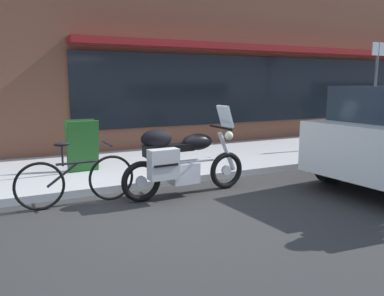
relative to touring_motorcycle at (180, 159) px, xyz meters
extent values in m
plane|color=#2C2C2C|center=(-0.52, -0.61, -0.60)|extent=(80.00, 80.00, 0.00)
cube|color=brown|center=(7.27, 3.93, 2.72)|extent=(23.57, 0.35, 6.63)
cube|color=black|center=(7.27, 3.73, 0.95)|extent=(16.50, 0.06, 1.80)
cube|color=maroon|center=(7.27, 3.51, 2.05)|extent=(16.50, 0.60, 0.16)
torus|color=black|center=(0.88, 0.07, -0.29)|extent=(0.62, 0.12, 0.62)
cylinder|color=silver|center=(0.88, 0.07, -0.29)|extent=(0.16, 0.07, 0.16)
torus|color=black|center=(-0.62, 0.01, -0.29)|extent=(0.62, 0.12, 0.62)
cylinder|color=silver|center=(-0.62, 0.01, -0.29)|extent=(0.16, 0.07, 0.16)
cube|color=silver|center=(0.08, 0.04, -0.24)|extent=(0.45, 0.32, 0.32)
cylinder|color=silver|center=(0.13, 0.04, -0.07)|extent=(0.98, 0.10, 0.06)
ellipsoid|color=black|center=(0.33, 0.05, 0.23)|extent=(0.53, 0.30, 0.26)
cube|color=black|center=(-0.09, 0.03, 0.17)|extent=(0.61, 0.26, 0.11)
cube|color=black|center=(-0.42, 0.02, 0.15)|extent=(0.29, 0.23, 0.18)
cylinder|color=silver|center=(0.88, 0.07, 0.03)|extent=(0.35, 0.08, 0.67)
cylinder|color=black|center=(0.76, 0.07, 0.43)|extent=(0.06, 0.62, 0.04)
cube|color=silver|center=(0.84, 0.07, 0.61)|extent=(0.16, 0.33, 0.35)
sphere|color=#EAEACC|center=(0.92, 0.07, 0.29)|extent=(0.14, 0.14, 0.14)
cube|color=#B6B6B6|center=(-0.36, -0.22, -0.01)|extent=(0.45, 0.22, 0.44)
cube|color=black|center=(-0.36, -0.33, -0.01)|extent=(0.37, 0.03, 0.03)
ellipsoid|color=black|center=(-0.37, 0.02, 0.33)|extent=(0.49, 0.34, 0.28)
torus|color=black|center=(-0.99, 0.28, -0.26)|extent=(0.68, 0.06, 0.68)
torus|color=black|center=(-2.00, 0.25, -0.26)|extent=(0.68, 0.06, 0.68)
cylinder|color=black|center=(-1.50, 0.27, 0.02)|extent=(0.56, 0.05, 0.04)
cylinder|color=black|center=(-1.70, 0.26, -0.14)|extent=(0.43, 0.05, 0.32)
cylinder|color=black|center=(-1.68, 0.26, 0.14)|extent=(0.03, 0.03, 0.30)
ellipsoid|color=black|center=(-1.68, 0.26, 0.30)|extent=(0.22, 0.11, 0.06)
cylinder|color=black|center=(-1.04, 0.28, 0.26)|extent=(0.04, 0.48, 0.03)
cylinder|color=black|center=(2.74, -0.43, -0.27)|extent=(0.67, 0.26, 0.66)
cube|color=#1E511E|center=(-1.10, 1.79, 0.00)|extent=(0.55, 0.20, 0.95)
cube|color=#1E511E|center=(-1.10, 2.01, 0.00)|extent=(0.55, 0.20, 0.95)
cylinder|color=#59595B|center=(6.16, 1.52, 0.85)|extent=(0.07, 0.07, 2.65)
cube|color=silver|center=(6.16, 1.50, 1.97)|extent=(0.44, 0.02, 0.32)
camera|label=1|loc=(-2.43, -5.29, 1.16)|focal=36.29mm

